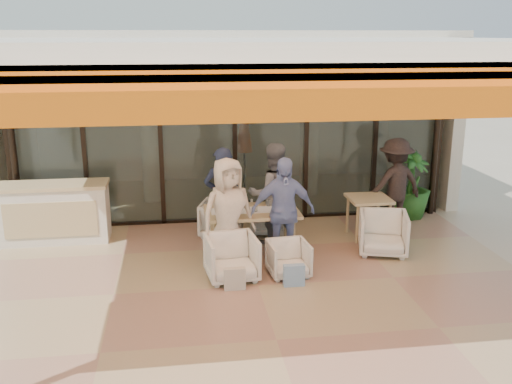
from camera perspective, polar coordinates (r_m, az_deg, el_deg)
ground at (r=8.18m, az=0.20°, el=-9.50°), size 70.00×70.00×0.00m
terrace_floor at (r=8.18m, az=0.20°, el=-9.47°), size 8.00×6.00×0.01m
terrace_structure at (r=7.15m, az=0.54°, el=13.84°), size 8.00×6.00×3.40m
glass_storefront at (r=10.55m, az=-2.15°, el=5.36°), size 8.08×0.10×3.20m
interior_block at (r=12.75m, az=-3.25°, el=9.96°), size 9.05×3.62×3.52m
host_counter at (r=10.28m, az=-19.56°, el=-1.95°), size 1.85×0.65×1.04m
dining_table at (r=9.13m, az=-0.48°, el=-2.17°), size 1.50×0.90×0.93m
chair_far_left at (r=10.08m, az=-3.53°, el=-2.49°), size 0.84×0.81×0.70m
chair_far_right at (r=10.19m, az=1.19°, el=-2.44°), size 0.69×0.66×0.64m
chair_near_left at (r=8.30m, az=-2.45°, el=-6.38°), size 0.79×0.75×0.73m
chair_near_right at (r=8.44m, az=3.28°, el=-6.53°), size 0.62×0.58×0.59m
diner_navy at (r=9.46m, az=-3.33°, el=-0.53°), size 0.64×0.45×1.70m
diner_grey at (r=9.56m, az=1.69°, el=-0.21°), size 0.90×0.73×1.74m
diner_cream at (r=8.60m, az=-2.82°, el=-2.14°), size 0.96×0.77×1.71m
diner_periwinkle at (r=8.71m, az=2.69°, el=-1.95°), size 1.00×0.44×1.69m
tote_bag_cream at (r=8.01m, az=-2.14°, el=-8.75°), size 0.30×0.10×0.34m
tote_bag_blue at (r=8.13m, az=3.82°, el=-8.39°), size 0.30×0.10×0.34m
side_table at (r=10.04m, az=11.20°, el=-1.11°), size 0.70×0.70×0.74m
side_chair at (r=9.45m, az=12.60°, el=-3.86°), size 0.92×0.88×0.77m
standing_woman at (r=10.60m, az=13.71°, el=0.77°), size 1.20×0.84×1.68m
potted_palm at (r=11.35m, az=15.22°, el=0.81°), size 1.08×1.08×1.37m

